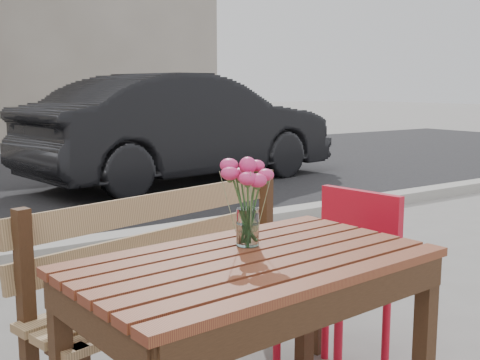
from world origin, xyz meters
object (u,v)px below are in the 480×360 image
at_px(red_chair, 344,272).
at_px(parked_car, 184,128).
at_px(main_vase, 248,191).
at_px(main_table, 253,292).

height_order(red_chair, parked_car, parked_car).
xyz_separation_m(main_vase, parked_car, (2.96, 5.76, -0.22)).
relative_size(main_vase, parked_car, 0.07).
xyz_separation_m(main_table, parked_car, (3.03, 5.89, 0.12)).
height_order(main_vase, parked_car, parked_car).
bearing_deg(parked_car, main_vase, 144.69).
relative_size(main_table, red_chair, 1.49).
relative_size(main_table, main_vase, 3.98).
xyz_separation_m(main_table, red_chair, (0.73, 0.30, -0.14)).
distance_m(main_table, main_vase, 0.37).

